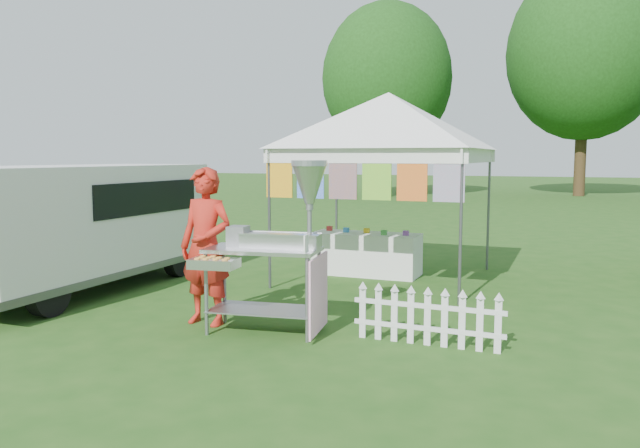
% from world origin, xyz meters
% --- Properties ---
extents(ground, '(120.00, 120.00, 0.00)m').
position_xyz_m(ground, '(0.00, 0.00, 0.00)').
color(ground, '#214E16').
rests_on(ground, ground).
extents(canopy_main, '(4.24, 4.24, 3.45)m').
position_xyz_m(canopy_main, '(0.00, 3.49, 2.99)').
color(canopy_main, '#59595E').
rests_on(canopy_main, ground).
extents(tree_left, '(6.40, 6.40, 9.53)m').
position_xyz_m(tree_left, '(-6.00, 24.00, 5.83)').
color(tree_left, '#382914').
rests_on(tree_left, ground).
extents(tree_mid, '(7.60, 7.60, 11.52)m').
position_xyz_m(tree_mid, '(3.00, 28.00, 7.14)').
color(tree_mid, '#382914').
rests_on(tree_mid, ground).
extents(donut_cart, '(1.41, 1.14, 1.94)m').
position_xyz_m(donut_cart, '(-0.20, -0.05, 1.14)').
color(donut_cart, gray).
rests_on(donut_cart, ground).
extents(vendor, '(0.70, 0.48, 1.86)m').
position_xyz_m(vendor, '(-1.20, -0.01, 0.93)').
color(vendor, red).
rests_on(vendor, ground).
extents(cargo_van, '(1.86, 4.49, 1.85)m').
position_xyz_m(cargo_van, '(-4.01, 1.04, 1.00)').
color(cargo_van, silver).
rests_on(cargo_van, ground).
extents(picket_fence, '(1.62, 0.04, 0.56)m').
position_xyz_m(picket_fence, '(1.42, 0.13, 0.29)').
color(picket_fence, silver).
rests_on(picket_fence, ground).
extents(display_table, '(1.80, 0.70, 0.70)m').
position_xyz_m(display_table, '(-0.43, 3.68, 0.35)').
color(display_table, white).
rests_on(display_table, ground).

